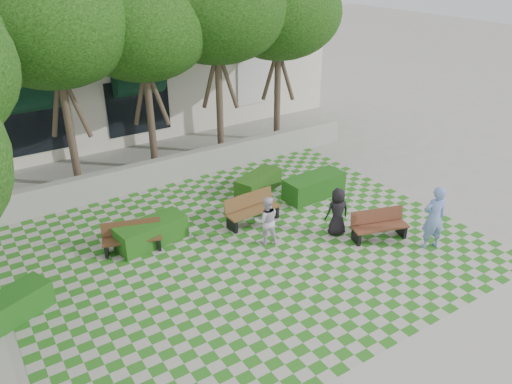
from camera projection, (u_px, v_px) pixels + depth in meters
ground at (271, 267)px, 12.85m from camera, size 90.00×90.00×0.00m
lawn at (251, 249)px, 13.60m from camera, size 12.00×12.00×0.00m
retaining_wall at (170, 169)px, 17.30m from camera, size 15.00×0.36×0.90m
bench_east at (379, 225)px, 13.95m from camera, size 1.68×0.97×0.84m
bench_mid at (252, 209)px, 14.74m from camera, size 1.71×0.65×0.89m
bench_west at (132, 237)px, 13.40m from camera, size 1.64×0.99×0.82m
hedge_east at (314, 186)px, 16.29m from camera, size 2.11×0.93×0.73m
hedge_midright at (258, 183)px, 16.63m from camera, size 1.92×1.33×0.62m
hedge_midleft at (151, 233)px, 13.73m from camera, size 2.03×1.06×0.68m
hedge_west at (10, 308)px, 10.95m from camera, size 1.92×1.35×0.62m
person_blue at (434, 218)px, 13.31m from camera, size 0.78×0.64×1.83m
person_dark at (337, 212)px, 14.04m from camera, size 0.78×0.60×1.41m
person_white at (266, 220)px, 13.60m from camera, size 0.84×0.76×1.41m
tree_row at (100, 34)px, 14.09m from camera, size 17.70×13.40×7.41m
building at (114, 64)px, 22.74m from camera, size 18.00×8.92×5.15m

